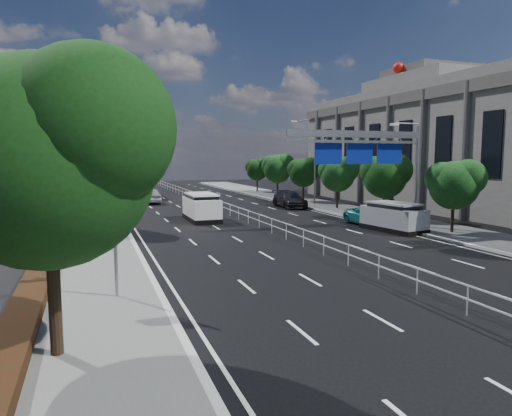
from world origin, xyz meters
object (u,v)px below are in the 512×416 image
overhead_gantry (370,149)px  white_minivan (201,207)px  pedestrian_b (385,203)px  silver_minivan (393,217)px  red_bus (140,184)px  near_car_silver (150,195)px  toilet_sign (101,219)px  near_car_dark (133,184)px  parked_car_dark (289,199)px  parked_car_teal (371,217)px  pedestrian_a (391,205)px

overhead_gantry → white_minivan: 13.90m
pedestrian_b → silver_minivan: bearing=63.0°
red_bus → near_car_silver: bearing=-87.6°
toilet_sign → near_car_silver: (5.84, 34.42, -2.10)m
overhead_gantry → near_car_dark: (-11.66, 47.00, -4.86)m
overhead_gantry → silver_minivan: size_ratio=2.07×
parked_car_dark → red_bus: bearing=129.1°
parked_car_teal → pedestrian_b: size_ratio=2.97×
toilet_sign → near_car_silver: 34.97m
white_minivan → near_car_silver: bearing=98.2°
red_bus → pedestrian_a: (17.26, -28.95, -0.47)m
parked_car_teal → pedestrian_b: (5.10, 5.33, 0.28)m
parked_car_dark → silver_minivan: bearing=-83.3°
near_car_silver → parked_car_dark: size_ratio=0.89×
white_minivan → pedestrian_a: 15.55m
parked_car_dark → toilet_sign: bearing=-122.3°
near_car_silver → pedestrian_b: 25.19m
silver_minivan → near_car_silver: bearing=110.2°
parked_car_dark → pedestrian_a: pedestrian_a is taller
parked_car_dark → pedestrian_b: bearing=-49.5°
red_bus → pedestrian_b: red_bus is taller
overhead_gantry → red_bus: size_ratio=1.01×
near_car_silver → parked_car_dark: bearing=142.1°
white_minivan → parked_car_dark: bearing=31.1°
red_bus → pedestrian_a: red_bus is taller
white_minivan → silver_minivan: 14.75m
overhead_gantry → pedestrian_a: bearing=41.0°
overhead_gantry → red_bus: 35.83m
parked_car_dark → pedestrian_a: size_ratio=2.91×
silver_minivan → pedestrian_a: (3.69, 5.23, 0.13)m
parked_car_dark → pedestrian_b: 9.79m
near_car_dark → parked_car_teal: size_ratio=0.94×
pedestrian_a → parked_car_dark: bearing=-66.2°
toilet_sign → parked_car_dark: size_ratio=0.78×
pedestrian_a → silver_minivan: bearing=56.0°
toilet_sign → near_car_silver: size_ratio=0.87×
white_minivan → parked_car_teal: size_ratio=1.05×
silver_minivan → pedestrian_a: pedestrian_a is taller
white_minivan → parked_car_teal: bearing=-31.4°
white_minivan → near_car_dark: size_ratio=1.11×
white_minivan → pedestrian_a: bearing=-15.8°
pedestrian_a → pedestrian_b: bearing=-116.2°
silver_minivan → pedestrian_b: silver_minivan is taller
toilet_sign → overhead_gantry: (17.69, 10.05, 2.66)m
red_bus → pedestrian_a: bearing=-57.8°
overhead_gantry → white_minivan: (-9.69, 8.88, -4.53)m
overhead_gantry → pedestrian_b: overhead_gantry is taller
silver_minivan → red_bus: bearing=103.7°
overhead_gantry → parked_car_dark: bearing=86.8°
overhead_gantry → red_bus: bearing=109.7°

